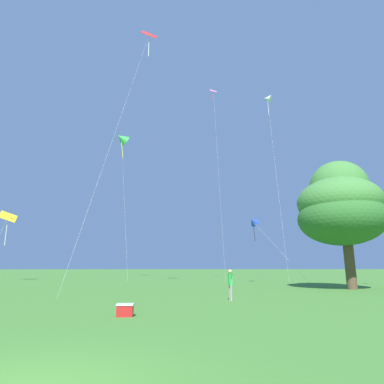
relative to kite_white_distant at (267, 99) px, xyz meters
name	(u,v)px	position (x,y,z in m)	size (l,w,h in m)	color
kite_white_distant	(267,99)	(0.00, 0.00, 0.00)	(1.71, 7.90, 27.24)	white
kite_green_small	(122,138)	(-22.34, 4.32, -5.04)	(4.39, 9.19, 22.56)	green
kite_blue_delta	(253,221)	(-5.23, -9.71, -19.98)	(4.08, 7.44, 7.08)	blue
kite_yellow_diamond	(7,222)	(-34.40, -3.52, -19.44)	(3.07, 9.72, 8.54)	yellow
kite_red_high	(147,43)	(-16.68, -15.42, -2.62)	(4.22, 11.36, 25.88)	red
kite_pink_low	(214,107)	(-8.35, -2.04, -2.65)	(1.08, 4.87, 27.01)	pink
person_foreground_watcher	(230,282)	(-10.66, -27.15, -25.51)	(0.22, 0.51, 1.57)	gray
tree_right_cluster	(340,206)	(-0.34, -19.21, -19.99)	(6.68, 6.78, 10.37)	brown
picnic_cooler	(125,310)	(-15.25, -32.34, -26.23)	(0.60, 0.40, 0.44)	red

